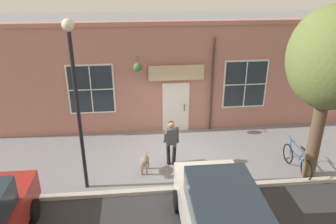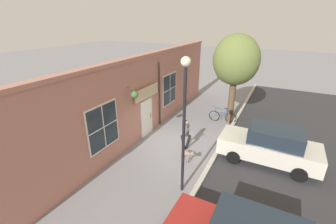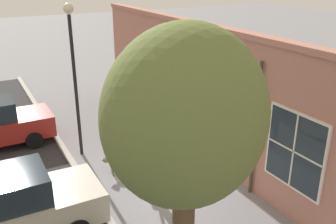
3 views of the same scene
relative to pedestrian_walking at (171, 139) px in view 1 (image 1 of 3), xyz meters
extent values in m
plane|color=gray|center=(-0.46, 0.13, -0.99)|extent=(90.00, 90.00, 0.00)
cube|color=#B2ADA3|center=(1.54, 0.13, -0.93)|extent=(0.20, 28.00, 0.12)
cube|color=#B27566|center=(-2.81, 0.13, 1.18)|extent=(0.30, 18.00, 4.34)
cube|color=#B27566|center=(-2.81, 0.13, 3.43)|extent=(0.42, 18.00, 0.16)
cube|color=white|center=(-2.64, 0.48, 0.06)|extent=(0.10, 1.10, 2.10)
cube|color=#232D38|center=(-2.61, 0.48, 0.01)|extent=(0.03, 0.90, 1.90)
cylinder|color=#47382D|center=(-2.55, 0.83, 0.06)|extent=(0.03, 0.03, 0.30)
cube|color=beige|center=(-2.54, 0.48, 1.56)|extent=(0.08, 2.20, 0.60)
cylinder|color=#47382D|center=(-2.58, 1.96, 0.96)|extent=(0.09, 0.09, 3.91)
cylinder|color=#47382D|center=(-2.42, -1.02, 2.22)|extent=(0.44, 0.04, 0.04)
cylinder|color=#47382D|center=(-2.24, -1.02, 2.04)|extent=(0.01, 0.01, 0.34)
cone|color=#2D2823|center=(-2.24, -1.02, 1.82)|extent=(0.32, 0.32, 0.18)
sphere|color=#3D6B33|center=(-2.24, -1.02, 1.91)|extent=(0.34, 0.34, 0.34)
cube|color=white|center=(-2.64, -2.87, 0.96)|extent=(0.08, 1.82, 2.02)
cube|color=#232D38|center=(-2.61, -2.87, 0.96)|extent=(0.03, 1.70, 1.90)
cube|color=white|center=(-2.59, -2.87, 0.96)|extent=(0.04, 0.04, 1.90)
cube|color=white|center=(-2.59, -2.87, 0.96)|extent=(0.04, 1.70, 0.04)
cube|color=white|center=(-2.64, 3.34, 0.96)|extent=(0.08, 1.82, 2.02)
cube|color=#232D38|center=(-2.61, 3.34, 0.96)|extent=(0.03, 1.70, 1.90)
cube|color=white|center=(-2.59, 3.34, 0.96)|extent=(0.04, 0.04, 1.90)
cube|color=white|center=(-2.59, 3.34, 0.96)|extent=(0.04, 1.70, 0.04)
cylinder|color=black|center=(0.09, 0.09, -0.59)|extent=(0.30, 0.16, 0.81)
cylinder|color=black|center=(-0.10, -0.09, -0.59)|extent=(0.30, 0.16, 0.81)
cube|color=#4C4C51|center=(0.00, 0.00, 0.10)|extent=(0.25, 0.36, 0.58)
sphere|color=#936B4C|center=(0.02, 0.00, 0.54)|extent=(0.22, 0.22, 0.22)
sphere|color=black|center=(-0.01, 0.00, 0.56)|extent=(0.21, 0.21, 0.21)
cylinder|color=#4C4C51|center=(-0.06, 0.22, 0.11)|extent=(0.17, 0.10, 0.57)
cylinder|color=#4C4C51|center=(0.12, -0.22, 0.13)|extent=(0.33, 0.11, 0.52)
ellipsoid|color=#7F6B5B|center=(0.39, -0.93, -0.56)|extent=(0.65, 0.38, 0.25)
cylinder|color=#7F6B5B|center=(0.59, -0.88, -0.83)|extent=(0.06, 0.06, 0.33)
cylinder|color=#7F6B5B|center=(0.56, -1.04, -0.83)|extent=(0.06, 0.06, 0.33)
cylinder|color=#7F6B5B|center=(0.23, -0.81, -0.83)|extent=(0.06, 0.06, 0.33)
cylinder|color=#7F6B5B|center=(0.20, -0.98, -0.83)|extent=(0.06, 0.06, 0.33)
sphere|color=#7F6B5B|center=(0.75, -1.00, -0.46)|extent=(0.21, 0.21, 0.21)
cone|color=#7F6B5B|center=(0.86, -1.02, -0.48)|extent=(0.11, 0.11, 0.09)
cone|color=#7F6B5B|center=(0.75, -0.95, -0.37)|extent=(0.06, 0.06, 0.07)
cone|color=#7F6B5B|center=(0.73, -1.04, -0.37)|extent=(0.06, 0.06, 0.07)
cylinder|color=#7F6B5B|center=(0.01, -0.86, -0.51)|extent=(0.21, 0.07, 0.14)
cylinder|color=brown|center=(1.19, 4.41, 0.52)|extent=(0.40, 0.40, 3.02)
ellipsoid|color=olive|center=(1.19, 4.41, 2.98)|extent=(2.71, 2.44, 2.98)
sphere|color=olive|center=(0.94, 4.40, 2.50)|extent=(1.89, 1.89, 1.89)
torus|color=black|center=(0.28, 4.10, -0.66)|extent=(0.70, 0.05, 0.70)
torus|color=black|center=(1.30, 4.25, -0.66)|extent=(0.70, 0.05, 0.70)
cylinder|color=#1E4C8C|center=(0.79, 4.18, -0.46)|extent=(0.98, 0.18, 0.17)
cylinder|color=#1E4C8C|center=(0.97, 4.20, -0.32)|extent=(0.22, 0.07, 0.48)
cylinder|color=#1E4C8C|center=(0.74, 4.17, -0.14)|extent=(0.83, 0.15, 0.15)
cylinder|color=#1E4C8C|center=(0.35, 4.11, -0.34)|extent=(0.12, 0.05, 0.58)
cylinder|color=#1E4C8C|center=(0.32, 4.11, -0.04)|extent=(0.46, 0.03, 0.03)
ellipsoid|color=black|center=(0.97, 4.20, -0.06)|extent=(0.26, 0.13, 0.09)
cylinder|color=black|center=(2.40, -4.00, -0.68)|extent=(0.62, 0.18, 0.62)
cube|color=beige|center=(3.75, 0.77, -0.30)|extent=(4.31, 1.78, 0.76)
cube|color=#1E2833|center=(3.97, 0.77, 0.42)|extent=(2.24, 1.56, 0.68)
cylinder|color=black|center=(2.42, -0.10, -0.68)|extent=(0.62, 0.18, 0.62)
cylinder|color=black|center=(2.43, 1.66, -0.68)|extent=(0.62, 0.18, 0.62)
cylinder|color=black|center=(1.04, -2.77, 1.41)|extent=(0.11, 0.11, 4.80)
sphere|color=beige|center=(1.04, -2.77, 3.99)|extent=(0.32, 0.32, 0.32)
camera|label=1|loc=(9.74, -1.11, 5.27)|focal=35.00mm
camera|label=2|loc=(3.74, -9.19, 5.21)|focal=24.00mm
camera|label=3|loc=(4.03, 9.02, 5.16)|focal=40.00mm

